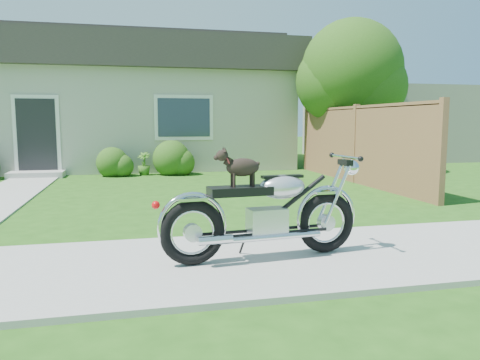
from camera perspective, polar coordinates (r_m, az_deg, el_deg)
name	(u,v)px	position (r m, az deg, el deg)	size (l,w,h in m)	color
ground	(29,277)	(5.01, -24.34, -10.70)	(80.00, 80.00, 0.00)	#235114
sidewalk	(29,275)	(5.00, -24.35, -10.48)	(24.00, 2.20, 0.04)	#9E9B93
walkway	(0,198)	(10.10, -27.24, -2.01)	(1.20, 8.00, 0.03)	#9E9B93
house	(100,102)	(16.72, -16.70, 9.14)	(12.60, 7.03, 4.50)	beige
fence	(356,144)	(11.71, 13.91, 4.27)	(0.12, 6.62, 1.90)	brown
tree_near	(357,75)	(13.99, 14.04, 12.35)	(2.88, 2.86, 4.38)	#3D2B1C
tree_far	(354,81)	(17.17, 13.78, 11.63)	(2.95, 2.94, 4.51)	#3D2B1C
shrub_row	(42,162)	(13.42, -22.97, 2.00)	(8.64, 1.05, 1.05)	#294E14
potted_plant_right	(144,164)	(13.28, -11.62, 1.97)	(0.36, 0.36, 0.64)	#3A6F1E
motorcycle_with_dog	(266,211)	(4.92, 3.23, -3.78)	(2.22, 0.60, 1.16)	black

